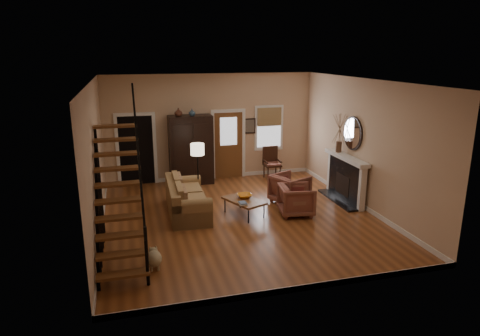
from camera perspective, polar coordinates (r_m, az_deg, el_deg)
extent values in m
plane|color=brown|center=(10.56, 0.04, -6.62)|extent=(7.00, 7.00, 0.00)
plane|color=white|center=(9.82, 0.05, 11.55)|extent=(7.00, 7.00, 0.00)
cube|color=#D2AC87|center=(13.40, -3.89, 5.42)|extent=(6.50, 0.04, 3.30)
cube|color=#D2AC87|center=(9.75, -18.72, 0.88)|extent=(0.04, 7.00, 3.30)
cube|color=#D2AC87|center=(11.33, 16.14, 3.02)|extent=(0.04, 7.00, 3.30)
cube|color=black|center=(13.42, -13.66, 2.42)|extent=(1.00, 0.36, 2.10)
cube|color=brown|center=(13.61, -1.56, 3.03)|extent=(0.90, 0.06, 2.10)
cube|color=silver|center=(13.88, 3.88, 5.34)|extent=(0.96, 0.06, 1.46)
cube|color=black|center=(11.95, 14.04, -1.54)|extent=(0.24, 1.60, 1.15)
cube|color=white|center=(11.76, 13.98, 1.36)|extent=(0.30, 1.95, 0.10)
cylinder|color=silver|center=(11.69, 14.75, 4.49)|extent=(0.05, 0.90, 0.90)
imported|color=#4C2619|center=(12.71, -8.22, 7.38)|extent=(0.24, 0.24, 0.25)
imported|color=#334C60|center=(12.77, -6.42, 7.38)|extent=(0.20, 0.20, 0.21)
imported|color=orange|center=(10.70, 0.60, -3.73)|extent=(0.36, 0.36, 0.09)
imported|color=maroon|center=(10.72, 7.52, -4.25)|extent=(0.94, 0.92, 0.75)
imported|color=maroon|center=(11.52, 6.65, -2.75)|extent=(1.13, 1.12, 0.79)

